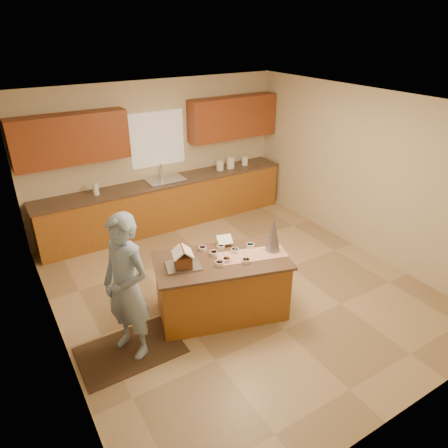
{
  "coord_description": "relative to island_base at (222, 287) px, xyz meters",
  "views": [
    {
      "loc": [
        -2.84,
        -4.28,
        3.62
      ],
      "look_at": [
        -0.1,
        0.2,
        1.0
      ],
      "focal_mm": 32.87,
      "sensor_mm": 36.0,
      "label": 1
    }
  ],
  "objects": [
    {
      "name": "gingerbread_house",
      "position": [
        -0.5,
        0.1,
        0.56
      ],
      "size": [
        0.31,
        0.32,
        0.26
      ],
      "color": "brown",
      "rests_on": "baking_tray"
    },
    {
      "name": "canister_a",
      "position": [
        1.69,
        2.84,
        0.61
      ],
      "size": [
        0.14,
        0.14,
        0.2
      ],
      "primitive_type": "cylinder",
      "color": "white",
      "rests_on": "back_counter_top"
    },
    {
      "name": "back_counter_base",
      "position": [
        0.5,
        2.84,
        0.03
      ],
      "size": [
        4.8,
        0.6,
        0.88
      ],
      "primitive_type": "cube",
      "color": "#A06A21",
      "rests_on": "floor"
    },
    {
      "name": "wall_front",
      "position": [
        0.5,
        -2.36,
        0.94
      ],
      "size": [
        5.5,
        5.5,
        0.0
      ],
      "primitive_type": "plane",
      "color": "beige",
      "rests_on": "floor"
    },
    {
      "name": "canister_c",
      "position": [
        2.28,
        2.84,
        0.61
      ],
      "size": [
        0.13,
        0.13,
        0.18
      ],
      "primitive_type": "cylinder",
      "color": "white",
      "rests_on": "back_counter_top"
    },
    {
      "name": "floor",
      "position": [
        0.5,
        0.39,
        -0.41
      ],
      "size": [
        5.5,
        5.5,
        0.0
      ],
      "primitive_type": "plane",
      "color": "tan",
      "rests_on": "ground"
    },
    {
      "name": "back_counter_top",
      "position": [
        0.5,
        2.84,
        0.49
      ],
      "size": [
        4.85,
        0.63,
        0.04
      ],
      "primitive_type": "cube",
      "color": "brown",
      "rests_on": "back_counter_base"
    },
    {
      "name": "baking_tray",
      "position": [
        -0.5,
        0.1,
        0.45
      ],
      "size": [
        0.5,
        0.42,
        0.02
      ],
      "primitive_type": "cube",
      "rotation": [
        0.0,
        0.0,
        -0.29
      ],
      "color": "silver",
      "rests_on": "island_top"
    },
    {
      "name": "cookbook",
      "position": [
        0.23,
        0.3,
        0.53
      ],
      "size": [
        0.24,
        0.21,
        0.09
      ],
      "primitive_type": "cube",
      "rotation": [
        -1.13,
        0.0,
        -0.29
      ],
      "color": "white",
      "rests_on": "island_top"
    },
    {
      "name": "rug",
      "position": [
        -1.34,
        -0.06,
        -0.4
      ],
      "size": [
        1.22,
        0.8,
        0.01
      ],
      "primitive_type": "cube",
      "color": "black",
      "rests_on": "floor"
    },
    {
      "name": "stone_accent",
      "position": [
        -1.98,
        -0.41,
        0.84
      ],
      "size": [
        0.0,
        2.5,
        2.5
      ],
      "primitive_type": "plane",
      "rotation": [
        1.57,
        0.0,
        1.57
      ],
      "color": "gray",
      "rests_on": "wall_left"
    },
    {
      "name": "sink",
      "position": [
        0.5,
        2.84,
        0.48
      ],
      "size": [
        0.7,
        0.45,
        0.12
      ],
      "primitive_type": "cube",
      "color": "silver",
      "rests_on": "back_counter_top"
    },
    {
      "name": "upper_cabinet_left",
      "position": [
        -1.05,
        2.96,
        1.49
      ],
      "size": [
        1.85,
        0.35,
        0.8
      ],
      "primitive_type": "cube",
      "color": "brown",
      "rests_on": "wall_back"
    },
    {
      "name": "faucet",
      "position": [
        0.5,
        3.02,
        0.65
      ],
      "size": [
        0.03,
        0.03,
        0.28
      ],
      "primitive_type": "cylinder",
      "color": "silver",
      "rests_on": "back_counter_top"
    },
    {
      "name": "island_base",
      "position": [
        0.0,
        0.0,
        0.0
      ],
      "size": [
        1.83,
        1.26,
        0.81
      ],
      "primitive_type": "cube",
      "rotation": [
        0.0,
        0.0,
        -0.29
      ],
      "color": "#A06A21",
      "rests_on": "floor"
    },
    {
      "name": "island_top",
      "position": [
        -0.0,
        -0.0,
        0.42
      ],
      "size": [
        1.92,
        1.36,
        0.04
      ],
      "primitive_type": "cube",
      "rotation": [
        0.0,
        0.0,
        -0.29
      ],
      "color": "brown",
      "rests_on": "island_base"
    },
    {
      "name": "paper_towel",
      "position": [
        -0.8,
        2.84,
        0.62
      ],
      "size": [
        0.1,
        0.1,
        0.22
      ],
      "primitive_type": "cylinder",
      "color": "white",
      "rests_on": "back_counter_top"
    },
    {
      "name": "candy_bowls",
      "position": [
        0.11,
        0.05,
        0.47
      ],
      "size": [
        0.7,
        0.68,
        0.05
      ],
      "color": "#37BDD0",
      "rests_on": "island_top"
    },
    {
      "name": "ceiling",
      "position": [
        0.5,
        0.39,
        2.29
      ],
      "size": [
        5.5,
        5.5,
        0.0
      ],
      "primitive_type": "plane",
      "color": "silver",
      "rests_on": "floor"
    },
    {
      "name": "wall_back",
      "position": [
        0.5,
        3.14,
        0.94
      ],
      "size": [
        5.5,
        5.5,
        0.0
      ],
      "primitive_type": "plane",
      "color": "beige",
      "rests_on": "floor"
    },
    {
      "name": "canister_b",
      "position": [
        1.93,
        2.84,
        0.63
      ],
      "size": [
        0.16,
        0.16,
        0.24
      ],
      "primitive_type": "cylinder",
      "color": "white",
      "rests_on": "back_counter_top"
    },
    {
      "name": "upper_cabinet_right",
      "position": [
        2.05,
        2.96,
        1.49
      ],
      "size": [
        1.85,
        0.35,
        0.8
      ],
      "primitive_type": "cube",
      "color": "brown",
      "rests_on": "wall_back"
    },
    {
      "name": "boy",
      "position": [
        -1.29,
        -0.06,
        0.51
      ],
      "size": [
        0.66,
        0.78,
        1.8
      ],
      "primitive_type": "imported",
      "rotation": [
        0.0,
        0.0,
        -1.15
      ],
      "color": "#92AECF",
      "rests_on": "rug"
    },
    {
      "name": "window_curtain",
      "position": [
        0.5,
        3.11,
        1.24
      ],
      "size": [
        1.05,
        0.03,
        1.0
      ],
      "primitive_type": "cube",
      "color": "white",
      "rests_on": "wall_back"
    },
    {
      "name": "tinsel_tree",
      "position": [
        0.7,
        -0.16,
        0.7
      ],
      "size": [
        0.25,
        0.25,
        0.51
      ],
      "primitive_type": "cone",
      "rotation": [
        0.0,
        0.0,
        -0.29
      ],
      "color": "#AFAFBB",
      "rests_on": "island_top"
    },
    {
      "name": "wall_right",
      "position": [
        3.0,
        0.39,
        0.94
      ],
      "size": [
        5.5,
        5.5,
        0.0
      ],
      "primitive_type": "plane",
      "color": "beige",
      "rests_on": "floor"
    },
    {
      "name": "table_runner",
      "position": [
        0.4,
        -0.12,
        0.45
      ],
      "size": [
        0.98,
        0.58,
        0.01
      ],
      "primitive_type": "cube",
      "rotation": [
        0.0,
        0.0,
        -0.29
      ],
      "color": "#A9210C",
      "rests_on": "island_top"
    },
    {
      "name": "wall_left",
      "position": [
        -2.0,
        0.39,
        0.94
      ],
      "size": [
        5.5,
        5.5,
        0.0
      ],
      "primitive_type": "plane",
      "color": "beige",
      "rests_on": "floor"
    }
  ]
}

